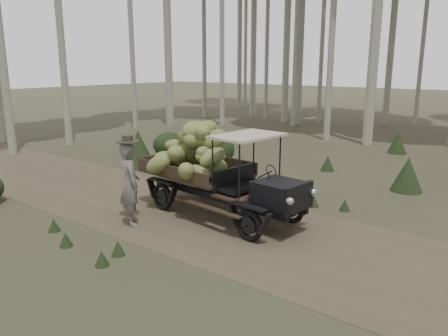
% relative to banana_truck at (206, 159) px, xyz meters
% --- Properties ---
extents(ground, '(120.00, 120.00, 0.00)m').
position_rel_banana_truck_xyz_m(ground, '(2.88, -0.49, -1.34)').
color(ground, '#473D2B').
rests_on(ground, ground).
extents(dirt_track, '(70.00, 4.00, 0.01)m').
position_rel_banana_truck_xyz_m(dirt_track, '(2.88, -0.49, -1.34)').
color(dirt_track, brown).
rests_on(dirt_track, ground).
extents(banana_truck, '(4.72, 2.36, 2.34)m').
position_rel_banana_truck_xyz_m(banana_truck, '(0.00, 0.00, 0.00)').
color(banana_truck, black).
rests_on(banana_truck, ground).
extents(farmer, '(0.82, 0.72, 2.07)m').
position_rel_banana_truck_xyz_m(farmer, '(-0.80, -1.73, -0.36)').
color(farmer, '#63615B').
rests_on(farmer, ground).
extents(undergrowth, '(19.84, 20.74, 1.33)m').
position_rel_banana_truck_xyz_m(undergrowth, '(3.26, 0.89, -0.81)').
color(undergrowth, '#233319').
rests_on(undergrowth, ground).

